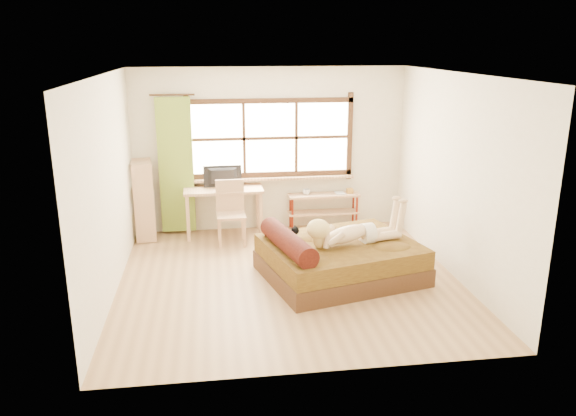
{
  "coord_description": "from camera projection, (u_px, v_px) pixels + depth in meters",
  "views": [
    {
      "loc": [
        -0.97,
        -6.93,
        3.07
      ],
      "look_at": [
        0.02,
        0.2,
        0.94
      ],
      "focal_mm": 35.0,
      "sensor_mm": 36.0,
      "label": 1
    }
  ],
  "objects": [
    {
      "name": "cup",
      "position": [
        306.0,
        192.0,
        9.44
      ],
      "size": [
        0.12,
        0.12,
        0.1
      ],
      "primitive_type": "imported",
      "rotation": [
        0.0,
        0.0,
        0.0
      ],
      "color": "gray",
      "rests_on": "pipe_shelf"
    },
    {
      "name": "desk",
      "position": [
        223.0,
        195.0,
        9.13
      ],
      "size": [
        1.28,
        0.61,
        0.79
      ],
      "rotation": [
        0.0,
        0.0,
        0.02
      ],
      "color": "#A77C5A",
      "rests_on": "floor"
    },
    {
      "name": "book",
      "position": [
        335.0,
        193.0,
        9.51
      ],
      "size": [
        0.16,
        0.22,
        0.02
      ],
      "primitive_type": "imported",
      "rotation": [
        0.0,
        0.0,
        0.0
      ],
      "color": "gray",
      "rests_on": "pipe_shelf"
    },
    {
      "name": "wall_left",
      "position": [
        108.0,
        188.0,
        6.9
      ],
      "size": [
        0.0,
        4.5,
        4.5
      ],
      "primitive_type": "plane",
      "rotation": [
        1.57,
        0.0,
        1.57
      ],
      "color": "silver",
      "rests_on": "floor"
    },
    {
      "name": "floor",
      "position": [
        289.0,
        279.0,
        7.58
      ],
      "size": [
        4.5,
        4.5,
        0.0
      ],
      "primitive_type": "plane",
      "color": "#9E754C",
      "rests_on": "ground"
    },
    {
      "name": "woman",
      "position": [
        353.0,
        222.0,
        7.41
      ],
      "size": [
        1.43,
        0.72,
        0.59
      ],
      "primitive_type": null,
      "rotation": [
        0.0,
        0.0,
        0.25
      ],
      "color": "#DDB88E",
      "rests_on": "bed"
    },
    {
      "name": "bookshelf",
      "position": [
        144.0,
        200.0,
        8.99
      ],
      "size": [
        0.38,
        0.59,
        1.27
      ],
      "rotation": [
        0.0,
        0.0,
        0.13
      ],
      "color": "#A77C5A",
      "rests_on": "floor"
    },
    {
      "name": "pipe_shelf",
      "position": [
        324.0,
        203.0,
        9.54
      ],
      "size": [
        1.21,
        0.31,
        0.68
      ],
      "rotation": [
        0.0,
        0.0,
        0.0
      ],
      "color": "#A77C5A",
      "rests_on": "floor"
    },
    {
      "name": "window",
      "position": [
        270.0,
        141.0,
        9.26
      ],
      "size": [
        2.8,
        0.16,
        1.46
      ],
      "color": "#FFEDBF",
      "rests_on": "wall_back"
    },
    {
      "name": "curtain",
      "position": [
        176.0,
        166.0,
        9.07
      ],
      "size": [
        0.55,
        0.1,
        2.2
      ],
      "primitive_type": "cube",
      "color": "olive",
      "rests_on": "wall_back"
    },
    {
      "name": "bed",
      "position": [
        337.0,
        259.0,
        7.57
      ],
      "size": [
        2.3,
        2.01,
        0.75
      ],
      "rotation": [
        0.0,
        0.0,
        0.25
      ],
      "color": "#341A0F",
      "rests_on": "floor"
    },
    {
      "name": "kitten",
      "position": [
        287.0,
        234.0,
        7.49
      ],
      "size": [
        0.32,
        0.19,
        0.24
      ],
      "primitive_type": null,
      "rotation": [
        0.0,
        0.0,
        0.25
      ],
      "color": "black",
      "rests_on": "bed"
    },
    {
      "name": "wall_right",
      "position": [
        456.0,
        176.0,
        7.49
      ],
      "size": [
        0.0,
        4.5,
        4.5
      ],
      "primitive_type": "plane",
      "rotation": [
        1.57,
        0.0,
        -1.57
      ],
      "color": "silver",
      "rests_on": "floor"
    },
    {
      "name": "ceiling",
      "position": [
        289.0,
        74.0,
        6.81
      ],
      "size": [
        4.5,
        4.5,
        0.0
      ],
      "primitive_type": "plane",
      "rotation": [
        3.14,
        0.0,
        0.0
      ],
      "color": "white",
      "rests_on": "wall_back"
    },
    {
      "name": "chair",
      "position": [
        231.0,
        208.0,
        8.84
      ],
      "size": [
        0.45,
        0.45,
        1.0
      ],
      "rotation": [
        0.0,
        0.0,
        0.02
      ],
      "color": "#A77C5A",
      "rests_on": "floor"
    },
    {
      "name": "wall_back",
      "position": [
        270.0,
        150.0,
        9.33
      ],
      "size": [
        4.5,
        0.0,
        4.5
      ],
      "primitive_type": "plane",
      "rotation": [
        1.57,
        0.0,
        0.0
      ],
      "color": "silver",
      "rests_on": "floor"
    },
    {
      "name": "monitor",
      "position": [
        223.0,
        177.0,
        9.1
      ],
      "size": [
        0.62,
        0.09,
        0.35
      ],
      "primitive_type": "imported",
      "rotation": [
        0.0,
        0.0,
        3.16
      ],
      "color": "black",
      "rests_on": "desk"
    },
    {
      "name": "wall_front",
      "position": [
        323.0,
        241.0,
        5.06
      ],
      "size": [
        4.5,
        0.0,
        4.5
      ],
      "primitive_type": "plane",
      "rotation": [
        -1.57,
        0.0,
        0.0
      ],
      "color": "silver",
      "rests_on": "floor"
    }
  ]
}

